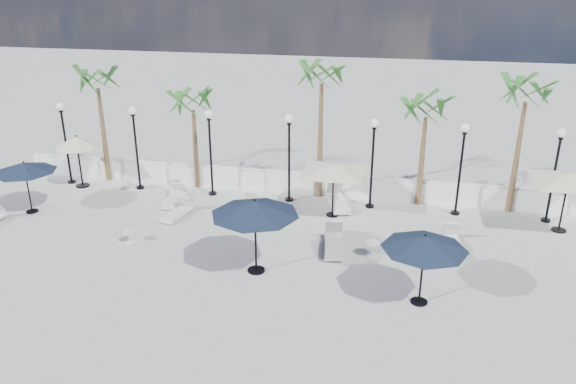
% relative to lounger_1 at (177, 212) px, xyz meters
% --- Properties ---
extents(ground, '(100.00, 100.00, 0.00)m').
position_rel_lounger_1_xyz_m(ground, '(4.08, -3.80, -0.22)').
color(ground, '#ACACA7').
rests_on(ground, ground).
extents(balustrade, '(26.00, 0.30, 1.01)m').
position_rel_lounger_1_xyz_m(balustrade, '(4.08, 3.70, 0.25)').
color(balustrade, white).
rests_on(balustrade, ground).
extents(lamppost_0, '(0.36, 0.36, 3.84)m').
position_rel_lounger_1_xyz_m(lamppost_0, '(-6.42, 2.70, 2.28)').
color(lamppost_0, black).
rests_on(lamppost_0, ground).
extents(lamppost_1, '(0.36, 0.36, 3.84)m').
position_rel_lounger_1_xyz_m(lamppost_1, '(-2.92, 2.70, 2.28)').
color(lamppost_1, black).
rests_on(lamppost_1, ground).
extents(lamppost_2, '(0.36, 0.36, 3.84)m').
position_rel_lounger_1_xyz_m(lamppost_2, '(0.58, 2.70, 2.28)').
color(lamppost_2, black).
rests_on(lamppost_2, ground).
extents(lamppost_3, '(0.36, 0.36, 3.84)m').
position_rel_lounger_1_xyz_m(lamppost_3, '(4.08, 2.70, 2.28)').
color(lamppost_3, black).
rests_on(lamppost_3, ground).
extents(lamppost_4, '(0.36, 0.36, 3.84)m').
position_rel_lounger_1_xyz_m(lamppost_4, '(7.58, 2.70, 2.28)').
color(lamppost_4, black).
rests_on(lamppost_4, ground).
extents(lamppost_5, '(0.36, 0.36, 3.84)m').
position_rel_lounger_1_xyz_m(lamppost_5, '(11.08, 2.70, 2.28)').
color(lamppost_5, black).
rests_on(lamppost_5, ground).
extents(lamppost_6, '(0.36, 0.36, 3.84)m').
position_rel_lounger_1_xyz_m(lamppost_6, '(14.58, 2.70, 2.28)').
color(lamppost_6, black).
rests_on(lamppost_6, ground).
extents(palm_0, '(2.60, 2.60, 5.50)m').
position_rel_lounger_1_xyz_m(palm_0, '(-4.92, 3.50, 4.32)').
color(palm_0, brown).
rests_on(palm_0, ground).
extents(palm_1, '(2.60, 2.60, 4.70)m').
position_rel_lounger_1_xyz_m(palm_1, '(-0.42, 3.50, 3.54)').
color(palm_1, brown).
rests_on(palm_1, ground).
extents(palm_2, '(2.60, 2.60, 6.10)m').
position_rel_lounger_1_xyz_m(palm_2, '(5.28, 3.50, 4.90)').
color(palm_2, brown).
rests_on(palm_2, ground).
extents(palm_3, '(2.60, 2.60, 4.90)m').
position_rel_lounger_1_xyz_m(palm_3, '(9.58, 3.50, 3.73)').
color(palm_3, brown).
rests_on(palm_3, ground).
extents(palm_4, '(2.60, 2.60, 5.70)m').
position_rel_lounger_1_xyz_m(palm_4, '(13.28, 3.50, 4.51)').
color(palm_4, brown).
rests_on(palm_4, ground).
extents(lounger_1, '(0.81, 1.78, 0.64)m').
position_rel_lounger_1_xyz_m(lounger_1, '(0.00, 0.00, 0.00)').
color(lounger_1, silver).
rests_on(lounger_1, ground).
extents(lounger_2, '(1.17, 1.78, 0.64)m').
position_rel_lounger_1_xyz_m(lounger_2, '(-0.86, 1.90, -0.00)').
color(lounger_2, silver).
rests_on(lounger_2, ground).
extents(lounger_3, '(0.72, 1.85, 0.68)m').
position_rel_lounger_1_xyz_m(lounger_3, '(-0.69, 1.36, 0.01)').
color(lounger_3, silver).
rests_on(lounger_3, ground).
extents(lounger_4, '(0.62, 1.66, 0.61)m').
position_rel_lounger_1_xyz_m(lounger_4, '(2.61, 1.17, -0.01)').
color(lounger_4, silver).
rests_on(lounger_4, ground).
extents(lounger_5, '(0.96, 2.16, 0.78)m').
position_rel_lounger_1_xyz_m(lounger_5, '(6.61, -1.51, 0.05)').
color(lounger_5, silver).
rests_on(lounger_5, ground).
extents(lounger_6, '(1.33, 2.27, 0.81)m').
position_rel_lounger_1_xyz_m(lounger_6, '(6.25, 2.42, 0.06)').
color(lounger_6, silver).
rests_on(lounger_6, ground).
extents(lounger_7, '(0.77, 2.05, 0.75)m').
position_rel_lounger_1_xyz_m(lounger_7, '(10.71, -0.75, 0.04)').
color(lounger_7, silver).
rests_on(lounger_7, ground).
extents(side_table_0, '(0.46, 0.46, 0.45)m').
position_rel_lounger_1_xyz_m(side_table_0, '(-0.84, -2.48, 0.05)').
color(side_table_0, silver).
rests_on(side_table_0, ground).
extents(side_table_1, '(0.57, 0.57, 0.55)m').
position_rel_lounger_1_xyz_m(side_table_1, '(-3.20, 2.40, 0.12)').
color(side_table_1, silver).
rests_on(side_table_1, ground).
extents(side_table_2, '(0.56, 0.56, 0.54)m').
position_rel_lounger_1_xyz_m(side_table_2, '(7.99, -1.71, 0.11)').
color(side_table_2, silver).
rests_on(side_table_2, ground).
extents(parasol_navy_left, '(2.51, 2.51, 2.21)m').
position_rel_lounger_1_xyz_m(parasol_navy_left, '(-6.12, -0.72, 1.73)').
color(parasol_navy_left, black).
rests_on(parasol_navy_left, ground).
extents(parasol_navy_mid, '(2.91, 2.91, 2.61)m').
position_rel_lounger_1_xyz_m(parasol_navy_mid, '(4.28, -3.57, 2.08)').
color(parasol_navy_mid, black).
rests_on(parasol_navy_mid, ground).
extents(parasol_navy_right, '(2.56, 2.56, 2.30)m').
position_rel_lounger_1_xyz_m(parasol_navy_right, '(9.59, -4.38, 1.80)').
color(parasol_navy_right, black).
rests_on(parasol_navy_right, ground).
extents(parasol_cream_sq_a, '(4.88, 4.88, 2.40)m').
position_rel_lounger_1_xyz_m(parasol_cream_sq_a, '(6.14, 1.50, 2.00)').
color(parasol_cream_sq_a, black).
rests_on(parasol_cream_sq_a, ground).
extents(parasol_cream_sq_b, '(5.13, 5.13, 2.57)m').
position_rel_lounger_1_xyz_m(parasol_cream_sq_b, '(14.89, 1.86, 2.16)').
color(parasol_cream_sq_b, black).
rests_on(parasol_cream_sq_b, ground).
extents(parasol_cream_small, '(2.01, 2.01, 2.47)m').
position_rel_lounger_1_xyz_m(parasol_cream_small, '(-5.66, 2.40, 1.89)').
color(parasol_cream_small, black).
rests_on(parasol_cream_small, ground).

